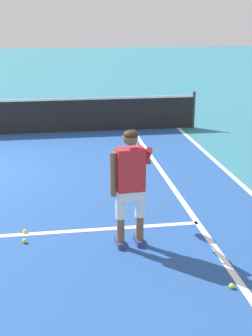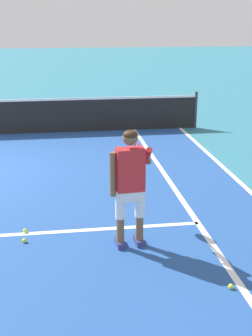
{
  "view_description": "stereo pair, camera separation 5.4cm",
  "coord_description": "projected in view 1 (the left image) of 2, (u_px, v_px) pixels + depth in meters",
  "views": [
    {
      "loc": [
        1.98,
        -9.5,
        3.14
      ],
      "look_at": [
        2.93,
        -3.28,
        1.05
      ],
      "focal_mm": 48.84,
      "sensor_mm": 36.0,
      "label": 1
    },
    {
      "loc": [
        2.03,
        -9.51,
        3.14
      ],
      "look_at": [
        2.93,
        -3.28,
        1.05
      ],
      "focal_mm": 48.84,
      "sensor_mm": 36.0,
      "label": 2
    }
  ],
  "objects": [
    {
      "name": "line_singles_right",
      "position": [
        171.0,
        184.0,
        8.97
      ],
      "size": [
        0.1,
        9.25,
        0.01
      ],
      "primitive_type": "cube",
      "color": "white",
      "rests_on": "ground"
    },
    {
      "name": "line_doubles_right",
      "position": [
        237.0,
        181.0,
        9.16
      ],
      "size": [
        0.1,
        9.25,
        0.01
      ],
      "primitive_type": "cube",
      "color": "white",
      "rests_on": "ground"
    },
    {
      "name": "tennis_player",
      "position": [
        130.0,
        181.0,
        6.3
      ],
      "size": [
        0.62,
        1.15,
        1.71
      ],
      "color": "navy",
      "rests_on": "ground"
    },
    {
      "name": "tennis_ball_by_baseline",
      "position": [
        25.0,
        231.0,
        6.95
      ],
      "size": [
        0.07,
        0.07,
        0.07
      ],
      "primitive_type": "sphere",
      "color": "#CCE02D",
      "rests_on": "ground"
    },
    {
      "name": "tennis_ball_near_feet",
      "position": [
        24.0,
        241.0,
        6.65
      ],
      "size": [
        0.07,
        0.07,
        0.07
      ],
      "primitive_type": "sphere",
      "color": "#CCE02D",
      "rests_on": "ground"
    },
    {
      "name": "tennis_ball_mid_court",
      "position": [
        232.0,
        286.0,
        5.54
      ],
      "size": [
        0.07,
        0.07,
        0.07
      ],
      "primitive_type": "sphere",
      "color": "#CCE02D",
      "rests_on": "ground"
    }
  ]
}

